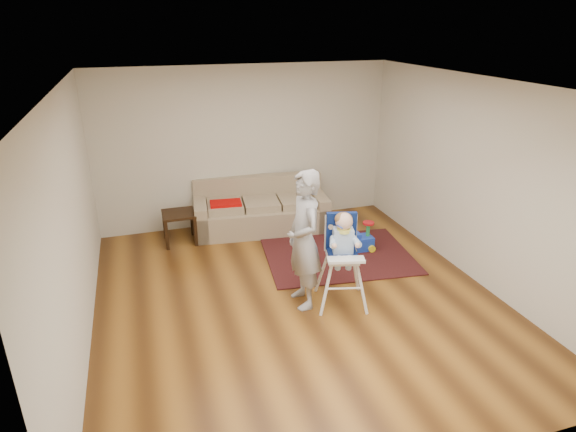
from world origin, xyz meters
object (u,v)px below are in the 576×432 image
object	(u,v)px
high_chair	(342,261)
toy_ball	(313,261)
side_table	(180,227)
adult	(304,240)
sofa	(261,206)
ride_on_toy	(359,236)

from	to	relation	value
high_chair	toy_ball	bearing A→B (deg)	105.22
side_table	adult	distance (m)	2.72
side_table	high_chair	xyz separation A→B (m)	(1.75, -2.45, 0.34)
sofa	high_chair	bearing A→B (deg)	-75.30
ride_on_toy	adult	size ratio (longest dim) A/B	0.26
sofa	adult	bearing A→B (deg)	-85.63
side_table	ride_on_toy	xyz separation A→B (m)	(2.62, -1.17, -0.01)
sofa	adult	xyz separation A→B (m)	(-0.08, -2.41, 0.45)
toy_ball	adult	world-z (taller)	adult
sofa	ride_on_toy	xyz separation A→B (m)	(1.25, -1.26, -0.19)
high_chair	adult	size ratio (longest dim) A/B	0.71
side_table	high_chair	distance (m)	3.03
toy_ball	high_chair	world-z (taller)	high_chair
adult	side_table	bearing A→B (deg)	-152.24
sofa	side_table	xyz separation A→B (m)	(-1.37, -0.09, -0.18)
side_table	high_chair	world-z (taller)	high_chair
sofa	side_table	size ratio (longest dim) A/B	4.55
toy_ball	high_chair	bearing A→B (deg)	-89.33
ride_on_toy	toy_ball	distance (m)	0.94
ride_on_toy	adult	world-z (taller)	adult
toy_ball	high_chair	distance (m)	1.11
high_chair	adult	xyz separation A→B (m)	(-0.46, 0.13, 0.28)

